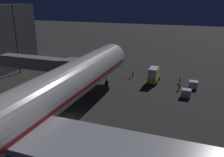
{
  "coord_description": "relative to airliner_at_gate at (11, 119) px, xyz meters",
  "views": [
    {
      "loc": [
        -18.86,
        30.67,
        18.74
      ],
      "look_at": [
        -3.0,
        -12.17,
        3.5
      ],
      "focal_mm": 38.1,
      "sensor_mm": 36.0,
      "label": 1
    }
  ],
  "objects": [
    {
      "name": "traffic_cone_nose_port",
      "position": [
        -2.2,
        -34.43,
        -5.67
      ],
      "size": [
        0.36,
        0.36,
        0.55
      ],
      "primitive_type": "cone",
      "color": "orange",
      "rests_on": "ground_plane"
    },
    {
      "name": "baggage_container_near_belt",
      "position": [
        -17.45,
        -28.49,
        -5.14
      ],
      "size": [
        1.87,
        1.54,
        1.6
      ],
      "primitive_type": "cube",
      "color": "#B7BABF",
      "rests_on": "ground_plane"
    },
    {
      "name": "ground_plane",
      "position": [
        0.0,
        -12.26,
        -5.95
      ],
      "size": [
        320.0,
        320.0,
        0.0
      ],
      "primitive_type": "plane",
      "color": "#383533"
    },
    {
      "name": "ground_crew_by_belt_loader",
      "position": [
        -3.84,
        -37.26,
        -4.95
      ],
      "size": [
        0.4,
        0.4,
        1.8
      ],
      "color": "black",
      "rests_on": "ground_plane"
    },
    {
      "name": "apron_floodlight_mast",
      "position": [
        25.5,
        -30.42,
        5.67
      ],
      "size": [
        2.9,
        0.5,
        20.28
      ],
      "color": "#59595E",
      "rests_on": "ground_plane"
    },
    {
      "name": "traffic_cone_nose_starboard",
      "position": [
        2.2,
        -34.43,
        -5.67
      ],
      "size": [
        0.36,
        0.36,
        0.55
      ],
      "primitive_type": "cone",
      "color": "orange",
      "rests_on": "ground_plane"
    },
    {
      "name": "cargo_truck_aft",
      "position": [
        -9.55,
        -35.23,
        -4.11
      ],
      "size": [
        2.36,
        5.45,
        3.64
      ],
      "color": "yellow",
      "rests_on": "ground_plane"
    },
    {
      "name": "airliner_at_gate",
      "position": [
        0.0,
        0.0,
        0.0
      ],
      "size": [
        52.91,
        71.53,
        19.87
      ],
      "color": "silver",
      "rests_on": "ground_plane"
    },
    {
      "name": "baggage_container_mid_row",
      "position": [
        -18.58,
        -34.17,
        -5.12
      ],
      "size": [
        1.86,
        1.76,
        1.64
      ],
      "primitive_type": "cube",
      "color": "#B7BABF",
      "rests_on": "ground_plane"
    },
    {
      "name": "ground_crew_marshaller_fwd",
      "position": [
        -15.56,
        -36.81,
        -5.0
      ],
      "size": [
        0.4,
        0.4,
        1.72
      ],
      "color": "black",
      "rests_on": "ground_plane"
    },
    {
      "name": "ground_crew_near_nose_gear",
      "position": [
        -15.8,
        -32.2,
        -4.99
      ],
      "size": [
        0.4,
        0.4,
        1.73
      ],
      "color": "black",
      "rests_on": "ground_plane"
    },
    {
      "name": "jet_bridge",
      "position": [
        10.43,
        -21.44,
        0.09
      ],
      "size": [
        19.07,
        3.4,
        7.57
      ],
      "color": "#9E9E99",
      "rests_on": "ground_plane"
    }
  ]
}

